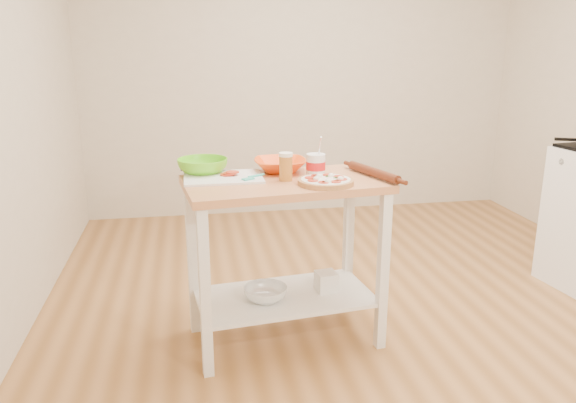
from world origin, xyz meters
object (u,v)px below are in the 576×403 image
Objects in this scene: shelf_bin at (326,281)px; rolling_pin at (373,173)px; pizza at (326,181)px; yogurt_tub at (316,165)px; prep_island at (285,229)px; green_bowl at (203,166)px; spatula at (252,177)px; knife at (199,170)px; shelf_glass_bowl at (265,294)px; cutting_board at (223,177)px; orange_bowl at (280,165)px; beer_pint at (286,166)px.

rolling_pin is at bearing -7.49° from shelf_bin.
rolling_pin is at bearing 20.34° from pizza.
prep_island is at bearing -164.77° from yogurt_tub.
yogurt_tub is (0.58, -0.17, 0.02)m from green_bowl.
rolling_pin is at bearing -34.05° from spatula.
pizza is 0.71m from knife.
shelf_bin reaches higher than shelf_glass_bowl.
cutting_board is 1.42× the size of orange_bowl.
green_bowl is 0.92m from shelf_bin.
prep_island is 2.64× the size of rolling_pin.
knife is at bearing 150.44° from beer_pint.
pizza is at bearing -84.81° from yogurt_tub.
yogurt_tub reaches higher than spatula.
orange_bowl is 1.06× the size of green_bowl.
knife is at bearing 128.17° from cutting_board.
rolling_pin is at bearing -25.64° from orange_bowl.
pizza is 0.17m from yogurt_tub.
orange_bowl reaches higher than spatula.
beer_pint is 0.35× the size of rolling_pin.
beer_pint reaches higher than prep_island.
rolling_pin is (0.78, -0.11, 0.02)m from cutting_board.
knife reaches higher than spatula.
prep_island is at bearing 19.66° from shelf_glass_bowl.
prep_island reaches higher than shelf_bin.
prep_island is 0.37m from yogurt_tub.
shelf_glass_bowl is at bearing -40.94° from green_bowl.
pizza is at bearing -61.37° from orange_bowl.
shelf_bin is (0.23, 0.02, -0.66)m from beer_pint.
shelf_glass_bowl is at bearing -161.99° from beer_pint.
spatula is 0.48× the size of green_bowl.
cutting_board is at bearing 172.12° from rolling_pin.
rolling_pin is at bearing -14.68° from green_bowl.
spatula is 0.32× the size of rolling_pin.
green_bowl is at bearing 152.01° from prep_island.
beer_pint reaches higher than green_bowl.
rolling_pin is (0.89, -0.26, 0.01)m from knife.
cutting_board is 1.73× the size of shelf_glass_bowl.
orange_bowl is 0.51m from rolling_pin.
cutting_board is at bearing -38.81° from knife.
pizza is at bearing -159.66° from rolling_pin.
cutting_board is at bearing 171.96° from shelf_bin.
beer_pint is (0.01, -0.00, 0.33)m from prep_island.
beer_pint reaches higher than spatula.
orange_bowl reaches higher than rolling_pin.
shelf_glass_bowl is (0.05, -0.07, -0.62)m from spatula.
green_bowl reaches higher than prep_island.
yogurt_tub is 0.30m from rolling_pin.
rolling_pin is 3.79× the size of shelf_bin.
pizza is 0.22m from beer_pint.
knife is at bearing 126.36° from green_bowl.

